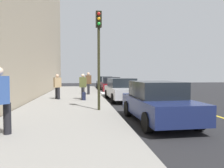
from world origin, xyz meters
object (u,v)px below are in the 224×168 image
(parked_car_maroon, at_px, (111,85))
(traffic_light_pole, at_px, (99,44))
(rolling_suitcase, at_px, (84,96))
(parked_car_silver, at_px, (122,89))
(pedestrian_olive_coat, at_px, (83,86))
(parked_car_navy, at_px, (157,102))
(pedestrian_tan_coat, at_px, (57,86))
(parked_car_charcoal, at_px, (105,82))
(pedestrian_brown_coat, at_px, (88,83))

(parked_car_maroon, bearing_deg, traffic_light_pole, -10.01)
(traffic_light_pole, distance_m, rolling_suitcase, 4.79)
(parked_car_silver, xyz_separation_m, pedestrian_olive_coat, (0.26, -2.62, 0.28))
(parked_car_navy, bearing_deg, parked_car_silver, -178.75)
(parked_car_maroon, height_order, pedestrian_tan_coat, pedestrian_tan_coat)
(parked_car_charcoal, relative_size, parked_car_maroon, 0.94)
(pedestrian_olive_coat, bearing_deg, pedestrian_brown_coat, 172.80)
(parked_car_silver, xyz_separation_m, pedestrian_tan_coat, (-0.07, -4.29, 0.26))
(pedestrian_olive_coat, bearing_deg, pedestrian_tan_coat, -101.45)
(pedestrian_brown_coat, relative_size, pedestrian_tan_coat, 1.09)
(parked_car_silver, distance_m, parked_car_navy, 6.63)
(pedestrian_olive_coat, height_order, traffic_light_pole, traffic_light_pole)
(parked_car_navy, relative_size, pedestrian_olive_coat, 2.54)
(parked_car_charcoal, relative_size, traffic_light_pole, 0.97)
(pedestrian_olive_coat, bearing_deg, parked_car_charcoal, 167.74)
(pedestrian_olive_coat, distance_m, rolling_suitcase, 0.78)
(parked_car_silver, bearing_deg, parked_car_maroon, 179.36)
(pedestrian_brown_coat, xyz_separation_m, rolling_suitcase, (3.91, -0.38, -0.70))
(parked_car_silver, relative_size, rolling_suitcase, 5.46)
(parked_car_silver, distance_m, pedestrian_tan_coat, 4.30)
(pedestrian_olive_coat, distance_m, pedestrian_brown_coat, 3.49)
(parked_car_navy, distance_m, rolling_suitcase, 6.52)
(parked_car_navy, bearing_deg, pedestrian_brown_coat, -166.66)
(pedestrian_tan_coat, bearing_deg, parked_car_charcoal, 160.11)
(parked_car_silver, distance_m, rolling_suitcase, 2.68)
(pedestrian_tan_coat, height_order, traffic_light_pole, traffic_light_pole)
(parked_car_silver, height_order, pedestrian_brown_coat, pedestrian_brown_coat)
(pedestrian_brown_coat, relative_size, traffic_light_pole, 0.40)
(parked_car_navy, bearing_deg, rolling_suitcase, -155.42)
(parked_car_navy, relative_size, rolling_suitcase, 4.98)
(parked_car_navy, xyz_separation_m, traffic_light_pole, (-2.06, -2.04, 2.40))
(traffic_light_pole, bearing_deg, rolling_suitcase, -170.16)
(parked_car_charcoal, height_order, traffic_light_pole, traffic_light_pole)
(traffic_light_pole, xyz_separation_m, rolling_suitcase, (-3.87, -0.67, -2.76))
(parked_car_charcoal, bearing_deg, pedestrian_olive_coat, -12.26)
(traffic_light_pole, bearing_deg, pedestrian_olive_coat, -170.38)
(parked_car_silver, height_order, parked_car_navy, same)
(parked_car_charcoal, relative_size, pedestrian_tan_coat, 2.63)
(parked_car_charcoal, relative_size, pedestrian_brown_coat, 2.41)
(parked_car_charcoal, height_order, parked_car_maroon, same)
(rolling_suitcase, bearing_deg, pedestrian_olive_coat, -172.33)
(parked_car_maroon, bearing_deg, pedestrian_olive_coat, -21.53)
(parked_car_silver, height_order, rolling_suitcase, parked_car_silver)
(parked_car_maroon, distance_m, pedestrian_brown_coat, 4.07)
(parked_car_maroon, height_order, pedestrian_brown_coat, pedestrian_brown_coat)
(parked_car_charcoal, distance_m, rolling_suitcase, 13.09)
(parked_car_charcoal, xyz_separation_m, parked_car_navy, (18.74, 0.08, -0.00))
(pedestrian_tan_coat, bearing_deg, parked_car_maroon, 146.12)
(traffic_light_pole, bearing_deg, parked_car_navy, 44.73)
(parked_car_maroon, bearing_deg, pedestrian_brown_coat, -33.83)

